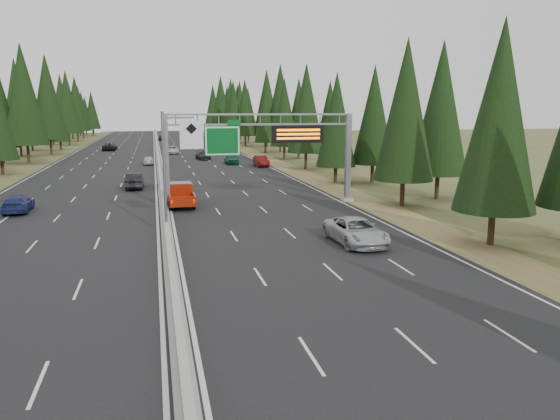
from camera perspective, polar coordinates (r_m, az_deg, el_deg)
The scene contains 18 objects.
road at distance 91.26m, azimuth -12.61°, elevation 5.06°, with size 32.00×260.00×0.08m, color black.
shoulder_right at distance 93.09m, azimuth -1.55°, elevation 5.40°, with size 3.60×260.00×0.06m, color olive.
shoulder_left at distance 92.86m, azimuth -23.69°, elevation 4.52°, with size 3.60×260.00×0.06m, color #465125.
median_barrier at distance 91.22m, azimuth -12.62°, elevation 5.29°, with size 0.70×260.00×0.85m.
sign_gantry at distance 46.84m, azimuth -1.26°, elevation 6.87°, with size 16.75×0.98×7.80m.
hov_sign_pole at distance 36.04m, azimuth -11.10°, elevation 4.74°, with size 2.80×0.50×8.00m.
tree_row_right at distance 103.00m, azimuth -0.31°, elevation 10.82°, with size 11.54×242.08×18.56m.
silver_minivan at distance 33.71m, azimuth 7.94°, elevation -2.20°, with size 2.59×5.62×1.56m, color #AEAFB3.
red_pickup at distance 47.56m, azimuth -10.33°, elevation 1.74°, with size 2.09×5.85×1.91m.
car_ahead_green at distance 83.50m, azimuth -5.10°, elevation 5.36°, with size 1.85×4.61×1.57m, color #114C35.
car_ahead_dkred at distance 79.46m, azimuth -1.99°, elevation 5.13°, with size 1.64×4.71×1.55m, color #640E10.
car_ahead_dkgrey at distance 91.58m, azimuth -8.05°, elevation 5.68°, with size 1.93×4.75×1.38m, color black.
car_ahead_white at distance 104.50m, azimuth -11.27°, elevation 6.17°, with size 2.35×5.10×1.42m, color silver.
car_ahead_far at distance 150.78m, azimuth -12.28°, elevation 7.39°, with size 1.76×4.37×1.49m, color black.
car_onc_near at distance 58.97m, azimuth -14.94°, elevation 2.98°, with size 1.73×4.95×1.63m, color black.
car_onc_blue at distance 48.53m, azimuth -25.72°, elevation 0.63°, with size 1.97×4.85×1.41m, color navy.
car_onc_white at distance 84.33m, azimuth -13.60°, elevation 5.06°, with size 1.53×3.80×1.29m, color silver.
car_onc_far at distance 116.52m, azimuth -17.36°, elevation 6.35°, with size 2.60×5.63×1.56m, color black.
Camera 1 is at (-0.59, -10.89, 8.17)m, focal length 35.00 mm.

